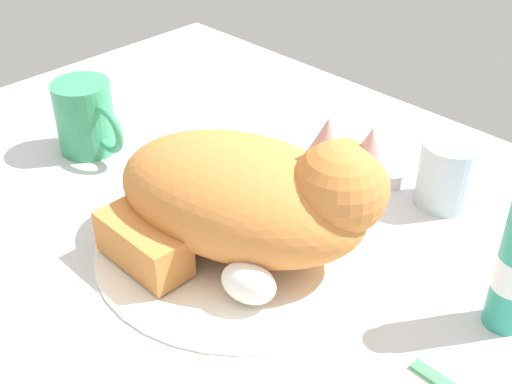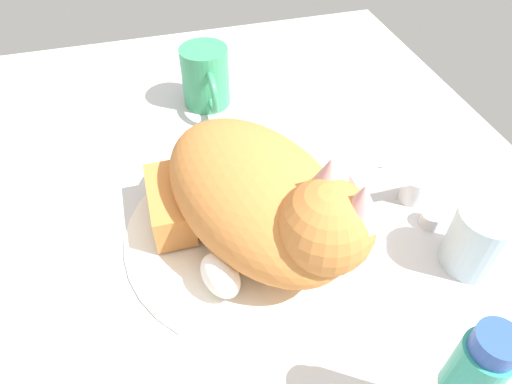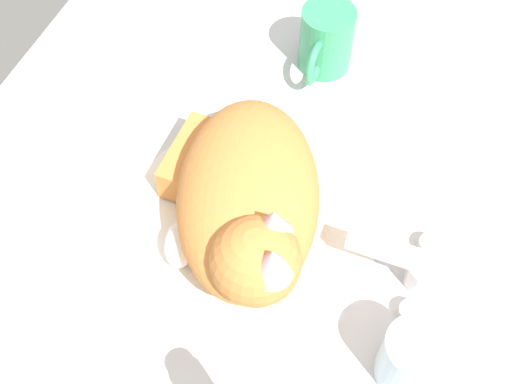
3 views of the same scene
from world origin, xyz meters
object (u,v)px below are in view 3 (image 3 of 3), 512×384
object	(u,v)px
faucet	(410,268)
rinse_cup	(411,359)
cat	(247,205)
coffee_mug	(326,41)

from	to	relation	value
faucet	rinse_cup	size ratio (longest dim) A/B	1.50
faucet	rinse_cup	bearing A→B (deg)	13.65
cat	rinse_cup	distance (cm)	24.23
faucet	cat	distance (cm)	19.99
faucet	coffee_mug	distance (cm)	35.07
rinse_cup	faucet	bearing A→B (deg)	-166.35
coffee_mug	rinse_cup	xyz separation A→B (cm)	(39.88, 22.44, -0.77)
faucet	cat	bearing A→B (deg)	-85.49
cat	coffee_mug	xyz separation A→B (cm)	(-30.41, -0.33, -2.23)
faucet	rinse_cup	xyz separation A→B (cm)	(11.00, 2.67, 1.46)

